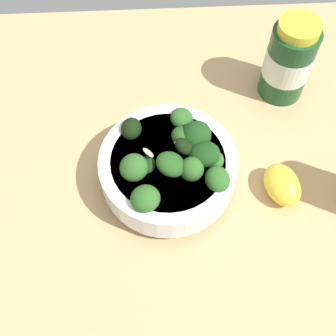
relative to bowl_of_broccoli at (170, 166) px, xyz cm
name	(u,v)px	position (x,y,z in cm)	size (l,w,h in cm)	color
ground_plane	(181,159)	(-4.87, 2.14, -6.18)	(67.32, 67.32, 3.51)	tan
bowl_of_broccoli	(170,166)	(0.00, 0.00, 0.00)	(19.72, 19.72, 9.96)	white
lemon_wedge	(282,185)	(2.65, 16.31, -2.26)	(6.97, 4.95, 4.33)	yellow
bottle_tall	(289,61)	(-16.99, 19.86, 2.52)	(7.64, 7.64, 14.49)	#194723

